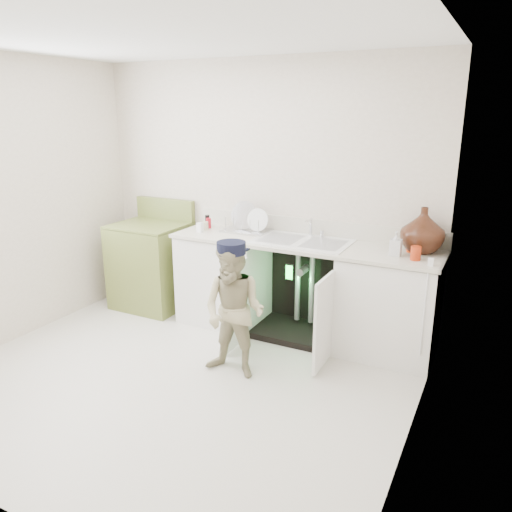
{
  "coord_description": "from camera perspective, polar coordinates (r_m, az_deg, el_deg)",
  "views": [
    {
      "loc": [
        2.13,
        -2.81,
        2.03
      ],
      "look_at": [
        0.35,
        0.7,
        0.87
      ],
      "focal_mm": 35.0,
      "sensor_mm": 36.0,
      "label": 1
    }
  ],
  "objects": [
    {
      "name": "repair_worker",
      "position": [
        3.87,
        -2.51,
        -6.24
      ],
      "size": [
        0.52,
        0.78,
        1.08
      ],
      "rotation": [
        0.0,
        0.0,
        0.01
      ],
      "color": "tan",
      "rests_on": "ground"
    },
    {
      "name": "room_shell",
      "position": [
        3.61,
        -9.99,
        3.66
      ],
      "size": [
        6.0,
        5.5,
        1.26
      ],
      "color": "beige",
      "rests_on": "ground"
    },
    {
      "name": "ground",
      "position": [
        4.07,
        -9.1,
        -13.76
      ],
      "size": [
        3.5,
        3.5,
        0.0
      ],
      "primitive_type": "plane",
      "color": "beige",
      "rests_on": "ground"
    },
    {
      "name": "counter_run",
      "position": [
        4.58,
        5.73,
        -3.44
      ],
      "size": [
        2.44,
        1.02,
        1.27
      ],
      "color": "white",
      "rests_on": "ground"
    },
    {
      "name": "avocado_stove",
      "position": [
        5.39,
        -11.81,
        -0.89
      ],
      "size": [
        0.72,
        0.65,
        1.12
      ],
      "color": "olive",
      "rests_on": "ground"
    }
  ]
}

